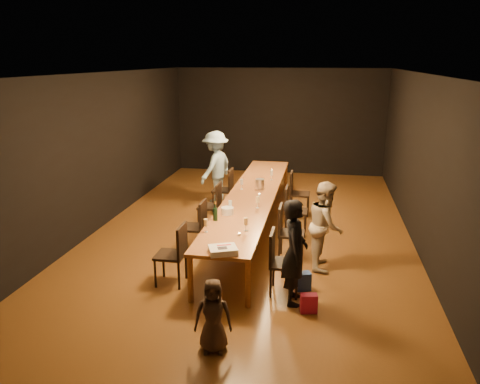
% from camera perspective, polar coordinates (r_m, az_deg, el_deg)
% --- Properties ---
extents(ground, '(10.00, 10.00, 0.00)m').
position_cam_1_polar(ground, '(9.20, 1.46, -4.74)').
color(ground, '#472A11').
rests_on(ground, ground).
extents(room_shell, '(6.04, 10.04, 3.02)m').
position_cam_1_polar(room_shell, '(8.68, 1.56, 8.19)').
color(room_shell, black).
rests_on(room_shell, ground).
extents(table, '(0.90, 6.00, 0.75)m').
position_cam_1_polar(table, '(8.97, 1.49, -0.55)').
color(table, '#94562B').
rests_on(table, ground).
extents(chair_right_0, '(0.42, 0.42, 0.93)m').
position_cam_1_polar(chair_right_0, '(6.73, 5.52, -8.60)').
color(chair_right_0, black).
rests_on(chair_right_0, ground).
extents(chair_right_1, '(0.42, 0.42, 0.93)m').
position_cam_1_polar(chair_right_1, '(7.83, 6.29, -4.98)').
color(chair_right_1, black).
rests_on(chair_right_1, ground).
extents(chair_right_2, '(0.42, 0.42, 0.93)m').
position_cam_1_polar(chair_right_2, '(8.96, 6.87, -2.27)').
color(chair_right_2, black).
rests_on(chair_right_2, ground).
extents(chair_right_3, '(0.42, 0.42, 0.93)m').
position_cam_1_polar(chair_right_3, '(10.11, 7.31, -0.17)').
color(chair_right_3, black).
rests_on(chair_right_3, ground).
extents(chair_left_0, '(0.42, 0.42, 0.93)m').
position_cam_1_polar(chair_left_0, '(7.05, -8.50, -7.51)').
color(chair_left_0, black).
rests_on(chair_left_0, ground).
extents(chair_left_1, '(0.42, 0.42, 0.93)m').
position_cam_1_polar(chair_left_1, '(8.11, -5.80, -4.21)').
color(chair_left_1, black).
rests_on(chair_left_1, ground).
extents(chair_left_2, '(0.42, 0.42, 0.93)m').
position_cam_1_polar(chair_left_2, '(9.21, -3.75, -1.69)').
color(chair_left_2, black).
rests_on(chair_left_2, ground).
extents(chair_left_3, '(0.42, 0.42, 0.93)m').
position_cam_1_polar(chair_left_3, '(10.32, -2.15, 0.30)').
color(chair_left_3, black).
rests_on(chair_left_3, ground).
extents(woman_birthday, '(0.40, 0.57, 1.48)m').
position_cam_1_polar(woman_birthday, '(6.40, 6.68, -7.26)').
color(woman_birthday, black).
rests_on(woman_birthday, ground).
extents(woman_tan, '(0.54, 0.69, 1.42)m').
position_cam_1_polar(woman_tan, '(7.56, 10.40, -3.99)').
color(woman_tan, beige).
rests_on(woman_tan, ground).
extents(man_blue, '(0.93, 1.21, 1.66)m').
position_cam_1_polar(man_blue, '(10.90, -2.99, 3.10)').
color(man_blue, '#94C0E5').
rests_on(man_blue, ground).
extents(child, '(0.47, 0.35, 0.88)m').
position_cam_1_polar(child, '(5.49, -3.30, -14.83)').
color(child, '#402F24').
rests_on(child, ground).
extents(gift_bag_red, '(0.24, 0.16, 0.26)m').
position_cam_1_polar(gift_bag_red, '(6.43, 8.38, -13.29)').
color(gift_bag_red, '#C41D54').
rests_on(gift_bag_red, ground).
extents(gift_bag_blue, '(0.25, 0.21, 0.27)m').
position_cam_1_polar(gift_bag_blue, '(6.98, 7.68, -10.72)').
color(gift_bag_blue, '#2748AA').
rests_on(gift_bag_blue, ground).
extents(birthday_cake, '(0.45, 0.41, 0.09)m').
position_cam_1_polar(birthday_cake, '(6.29, -2.10, -7.09)').
color(birthday_cake, white).
rests_on(birthday_cake, table).
extents(plate_stack, '(0.26, 0.26, 0.12)m').
position_cam_1_polar(plate_stack, '(7.80, -1.56, -2.30)').
color(plate_stack, white).
rests_on(plate_stack, table).
extents(champagne_bottle, '(0.08, 0.08, 0.32)m').
position_cam_1_polar(champagne_bottle, '(7.47, -3.04, -2.34)').
color(champagne_bottle, black).
rests_on(champagne_bottle, table).
extents(ice_bucket, '(0.22, 0.22, 0.20)m').
position_cam_1_polar(ice_bucket, '(9.31, 2.43, 1.00)').
color(ice_bucket, silver).
rests_on(ice_bucket, table).
extents(wineglass_0, '(0.06, 0.06, 0.21)m').
position_cam_1_polar(wineglass_0, '(7.01, -4.18, -4.10)').
color(wineglass_0, beige).
rests_on(wineglass_0, table).
extents(wineglass_1, '(0.06, 0.06, 0.21)m').
position_cam_1_polar(wineglass_1, '(7.04, 0.70, -3.97)').
color(wineglass_1, beige).
rests_on(wineglass_1, table).
extents(wineglass_2, '(0.06, 0.06, 0.21)m').
position_cam_1_polar(wineglass_2, '(7.87, -1.19, -1.78)').
color(wineglass_2, silver).
rests_on(wineglass_2, table).
extents(wineglass_3, '(0.06, 0.06, 0.21)m').
position_cam_1_polar(wineglass_3, '(8.11, 2.16, -1.25)').
color(wineglass_3, beige).
rests_on(wineglass_3, table).
extents(wineglass_4, '(0.06, 0.06, 0.21)m').
position_cam_1_polar(wineglass_4, '(9.26, 0.20, 0.96)').
color(wineglass_4, silver).
rests_on(wineglass_4, table).
extents(wineglass_5, '(0.06, 0.06, 0.21)m').
position_cam_1_polar(wineglass_5, '(10.00, 3.87, 2.06)').
color(wineglass_5, silver).
rests_on(wineglass_5, table).
extents(tealight_near, '(0.05, 0.05, 0.03)m').
position_cam_1_polar(tealight_near, '(6.89, -0.08, -5.18)').
color(tealight_near, '#B2B7B2').
rests_on(tealight_near, table).
extents(tealight_mid, '(0.05, 0.05, 0.03)m').
position_cam_1_polar(tealight_mid, '(8.87, 2.39, -0.32)').
color(tealight_mid, '#B2B7B2').
rests_on(tealight_mid, table).
extents(tealight_far, '(0.05, 0.05, 0.03)m').
position_cam_1_polar(tealight_far, '(10.83, 3.90, 2.66)').
color(tealight_far, '#B2B7B2').
rests_on(tealight_far, table).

